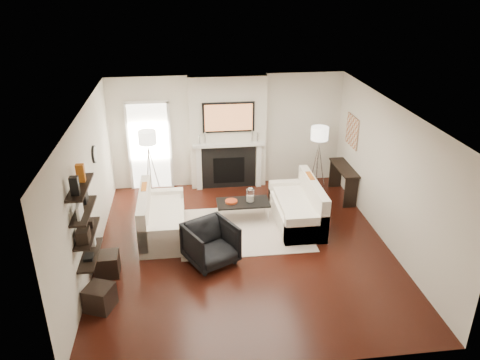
{
  "coord_description": "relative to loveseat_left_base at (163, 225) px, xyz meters",
  "views": [
    {
      "loc": [
        -1.03,
        -7.58,
        4.88
      ],
      "look_at": [
        0.0,
        0.6,
        1.15
      ],
      "focal_mm": 35.0,
      "sensor_mm": 36.0,
      "label": 1
    }
  ],
  "objects": [
    {
      "name": "door_trim_l",
      "position": [
        -0.79,
        2.26,
        0.84
      ],
      "size": [
        0.06,
        0.06,
        2.16
      ],
      "primitive_type": "cube",
      "color": "white",
      "rests_on": "floor"
    },
    {
      "name": "loveseat_right_arm_s",
      "position": [
        2.75,
        0.92,
        0.09
      ],
      "size": [
        0.85,
        0.18,
        0.6
      ],
      "primitive_type": "cube",
      "color": "white",
      "rests_on": "floor"
    },
    {
      "name": "lamp_left_leg_a",
      "position": [
        -0.2,
        1.79,
        0.39
      ],
      "size": [
        0.25,
        0.02,
        1.23
      ],
      "primitive_type": "cylinder",
      "rotation": [
        0.18,
        0.0,
        4.71
      ],
      "color": "silver",
      "rests_on": "floor"
    },
    {
      "name": "tv_body",
      "position": [
        1.54,
        2.01,
        1.57
      ],
      "size": [
        1.2,
        0.06,
        0.7
      ],
      "primitive_type": "cube",
      "color": "black",
      "rests_on": "chimney_breast"
    },
    {
      "name": "lamp_right_leg_a",
      "position": [
        3.7,
        1.58,
        0.39
      ],
      "size": [
        0.25,
        0.02,
        1.23
      ],
      "primitive_type": "cylinder",
      "rotation": [
        0.18,
        0.0,
        4.71
      ],
      "color": "silver",
      "rests_on": "floor"
    },
    {
      "name": "decor_magfile_b",
      "position": [
        -1.08,
        -1.53,
        1.85
      ],
      "size": [
        0.12,
        0.1,
        0.28
      ],
      "primitive_type": "cube",
      "color": "#B65B16",
      "rests_on": "shelf_top"
    },
    {
      "name": "lamp_right_post",
      "position": [
        3.59,
        1.58,
        0.39
      ],
      "size": [
        0.02,
        0.02,
        1.2
      ],
      "primitive_type": "cylinder",
      "color": "silver",
      "rests_on": "floor"
    },
    {
      "name": "shelf_bottom",
      "position": [
        -1.08,
        -1.7,
        0.49
      ],
      "size": [
        0.25,
        1.0,
        0.03
      ],
      "primitive_type": "cube",
      "color": "black",
      "rests_on": "wall_left"
    },
    {
      "name": "decor_books",
      "position": [
        -1.08,
        -1.83,
        0.53
      ],
      "size": [
        0.14,
        0.2,
        0.05
      ],
      "primitive_type": "cube",
      "color": "black",
      "rests_on": "shelf_bottom"
    },
    {
      "name": "mantel_pilaster_r",
      "position": [
        2.26,
        2.01,
        0.34
      ],
      "size": [
        0.12,
        0.08,
        1.1
      ],
      "primitive_type": "cube",
      "color": "white",
      "rests_on": "floor"
    },
    {
      "name": "lamp_right_leg_c",
      "position": [
        3.53,
        1.49,
        0.39
      ],
      "size": [
        0.14,
        0.22,
        1.23
      ],
      "primitive_type": "cylinder",
      "rotation": [
        0.18,
        0.0,
        2.62
      ],
      "color": "silver",
      "rests_on": "floor"
    },
    {
      "name": "shelf_lower",
      "position": [
        -1.08,
        -1.7,
        0.89
      ],
      "size": [
        0.25,
        1.0,
        0.04
      ],
      "primitive_type": "cube",
      "color": "black",
      "rests_on": "wall_left"
    },
    {
      "name": "shelf_top",
      "position": [
        -1.08,
        -1.7,
        1.69
      ],
      "size": [
        0.25,
        1.0,
        0.04
      ],
      "primitive_type": "cube",
      "color": "black",
      "rests_on": "wall_left"
    },
    {
      "name": "hurricane_glass",
      "position": [
        1.82,
        0.39,
        0.35
      ],
      "size": [
        0.17,
        0.17,
        0.29
      ],
      "primitive_type": "cylinder",
      "color": "white",
      "rests_on": "coffee_table"
    },
    {
      "name": "chimney_breast",
      "position": [
        1.54,
        2.17,
        1.14
      ],
      "size": [
        1.8,
        0.25,
        2.7
      ],
      "primitive_type": "cube",
      "color": "silver",
      "rests_on": "floor"
    },
    {
      "name": "clock_face",
      "position": [
        -1.17,
        0.2,
        1.49
      ],
      "size": [
        0.01,
        0.29,
        0.29
      ],
      "primitive_type": "cylinder",
      "rotation": [
        0.0,
        1.57,
        0.0
      ],
      "color": "white",
      "rests_on": "clock_rim"
    },
    {
      "name": "decor_wine_rack",
      "position": [
        -1.08,
        -1.96,
        1.01
      ],
      "size": [
        0.18,
        0.25,
        0.2
      ],
      "primitive_type": "cube",
      "color": "black",
      "rests_on": "shelf_lower"
    },
    {
      "name": "loveseat_left_base",
      "position": [
        0.0,
        0.0,
        0.0
      ],
      "size": [
        0.85,
        1.8,
        0.42
      ],
      "primitive_type": "cube",
      "color": "white",
      "rests_on": "floor"
    },
    {
      "name": "decor_frame_a",
      "position": [
        -1.08,
        -1.92,
        1.42
      ],
      "size": [
        0.04,
        0.3,
        0.22
      ],
      "primitive_type": "cube",
      "color": "white",
      "rests_on": "shelf_upper"
    },
    {
      "name": "fireplace_surround",
      "position": [
        1.54,
        2.04,
        0.31
      ],
      "size": [
        1.3,
        0.02,
        1.04
      ],
      "primitive_type": "cube",
      "color": "black",
      "rests_on": "floor"
    },
    {
      "name": "ottoman_far",
      "position": [
        -0.93,
        -2.16,
        -0.01
      ],
      "size": [
        0.52,
        0.52,
        0.4
      ],
      "primitive_type": "cube",
      "rotation": [
        0.0,
        0.0,
        -0.38
      ],
      "color": "black",
      "rests_on": "floor"
    },
    {
      "name": "loveseat_right_arm_n",
      "position": [
        2.75,
        -0.7,
        0.09
      ],
      "size": [
        0.85,
        0.18,
        0.6
      ],
      "primitive_type": "cube",
      "color": "white",
      "rests_on": "floor"
    },
    {
      "name": "loveseat_right_cushion",
      "position": [
        2.7,
        0.11,
        0.26
      ],
      "size": [
        0.63,
        1.44,
        0.1
      ],
      "primitive_type": "cube",
      "color": "white",
      "rests_on": "loveseat_right_base"
    },
    {
      "name": "console_leg_n",
      "position": [
        4.11,
        0.65,
        0.14
      ],
      "size": [
        0.3,
        0.04,
        0.71
      ],
      "primitive_type": "cube",
      "color": "black",
      "rests_on": "floor"
    },
    {
      "name": "decor_box_tall",
      "position": [
        -1.08,
        -1.45,
        0.6
      ],
      "size": [
        0.1,
        0.1,
        0.18
      ],
      "primitive_type": "cube",
      "color": "white",
      "rests_on": "shelf_bottom"
    },
    {
      "name": "loveseat_left_back",
      "position": [
        -0.33,
        0.0,
        0.32
      ],
      "size": [
        0.18,
        1.8,
        0.8
      ],
      "primitive_type": "cube",
      "color": "white",
      "rests_on": "floor"
    },
    {
      "name": "decor_box_small",
      "position": [
        -1.08,
        -1.53,
        0.97
      ],
      "size": [
        0.15,
        0.12,
        0.12
      ],
      "primitive_type": "cube",
      "color": "black",
      "rests_on": "shelf_lower"
    },
    {
      "name": "coffee_leg_se",
      "position": [
        2.17,
        0.61,
        -0.02
      ],
      "size": [
        0.02,
        0.02,
        0.38
      ],
      "primitive_type": "cylinder",
      "color": "silver",
      "rests_on": "floor"
    },
    {
      "name": "pillow_right_orange",
      "position": [
        3.09,
        0.41,
        0.52
      ],
      "size": [
        0.1,
        0.42,
        0.42
      ],
      "primitive_type": "cube",
      "color": "#B65B16",
      "rests_on": "loveseat_right_cushion"
    },
    {
      "name": "firebox",
      "position": [
        1.54,
        2.03,
        0.24
      ],
      "size": [
        0.75,
        0.02,
        0.65
      ],
      "primitive_type": "cube",
      "color": "black",
      "rests_on": "floor"
    },
    {
      "name": "loveseat_left_cushion",
      "position": [
        0.05,
        0.0,
        0.26
      ],
      "size": [
        0.63,
        1.44,
        0.1
      ],
      "primitive_type": "cube",
      "color": "white",
      "rests_on": "loveseat_left_base"
    },
    {
      "name": "candlestick_r_short",
      "position": [
        2.22,
        2.0,
        1.06
      ],
      "size": [
        0.04,
        0.04,
        0.24
      ],
      "primitive_type": "cylinder",
      "color": "silver",
      "rests_on": "mantel_shelf"
    },
    {
      "name": "lamp_left_post",
      "position": [
        -0.31,
        1.79,
        0.39
      ],
      "size": [
        0.02,
        0.02,
        1.2
      ],
      "primitive_type": "cylinder",
      "color": "silver",
      "rests_on": "floor"
    },
    {
      "name": "clock_rim",
      "position": [
        -1.19,
        0.2,
        1.49
      ],
      "size": [
        0.04,
        0.34,
        0.34
      ],
      "primitive_type": "cylinder",
      "rotation": [
        0.0,
        1.57,
        0.0
      ],
      "color": "black",
      "rests_on": "wall_left"
    },
    {
      "name": "decor_magfile_a",
      "position": [
        -1.08,
        -1.99,
        1.85
      ],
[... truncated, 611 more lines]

